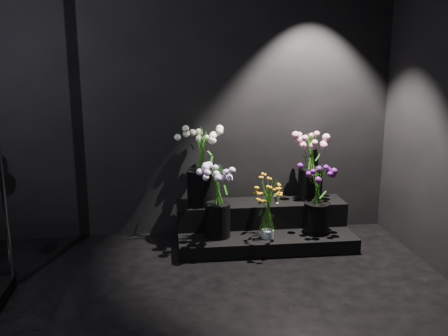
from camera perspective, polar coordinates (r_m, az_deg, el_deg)
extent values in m
plane|color=black|center=(4.81, -4.27, 8.55)|extent=(4.00, 0.00, 4.00)
plane|color=black|center=(0.91, 8.00, -12.36)|extent=(4.00, 0.00, 4.00)
cube|color=black|center=(4.80, 4.60, -7.85)|extent=(1.63, 0.72, 0.14)
cube|color=black|center=(4.90, 4.22, -5.12)|extent=(1.63, 0.36, 0.23)
cylinder|color=white|center=(4.55, 5.01, -6.71)|extent=(0.12, 0.12, 0.21)
cylinder|color=black|center=(4.55, -0.72, -5.97)|extent=(0.23, 0.23, 0.31)
cylinder|color=black|center=(4.73, 10.53, -5.61)|extent=(0.24, 0.24, 0.29)
cylinder|color=black|center=(4.73, -2.52, -2.23)|extent=(0.28, 0.28, 0.34)
cylinder|color=black|center=(4.97, 9.82, -1.83)|extent=(0.24, 0.24, 0.31)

